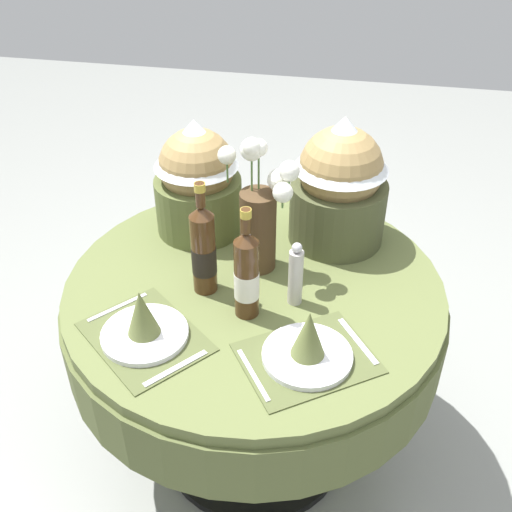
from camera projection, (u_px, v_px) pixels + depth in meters
name	position (u px, v px, depth m)	size (l,w,h in m)	color
ground	(255.00, 441.00, 2.32)	(8.00, 8.00, 0.00)	gray
dining_table	(254.00, 320.00, 1.96)	(1.19, 1.19, 0.77)	#5B6638
place_setting_left	(143.00, 325.00, 1.65)	(0.43, 0.42, 0.16)	#4E562F
place_setting_right	(308.00, 346.00, 1.58)	(0.43, 0.41, 0.16)	#4E562F
flower_vase	(260.00, 211.00, 1.82)	(0.25, 0.17, 0.43)	#47331E
wine_bottle_left	(247.00, 275.00, 1.68)	(0.07, 0.07, 0.35)	#422814
wine_bottle_right	(204.00, 250.00, 1.76)	(0.07, 0.07, 0.36)	#422814
pepper_mill	(296.00, 275.00, 1.74)	(0.04, 0.04, 0.21)	#B7B2AD
gift_tub_back_left	(197.00, 174.00, 1.99)	(0.29, 0.29, 0.40)	#566033
gift_tub_back_right	(340.00, 178.00, 1.94)	(0.32, 0.32, 0.44)	#474C2D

